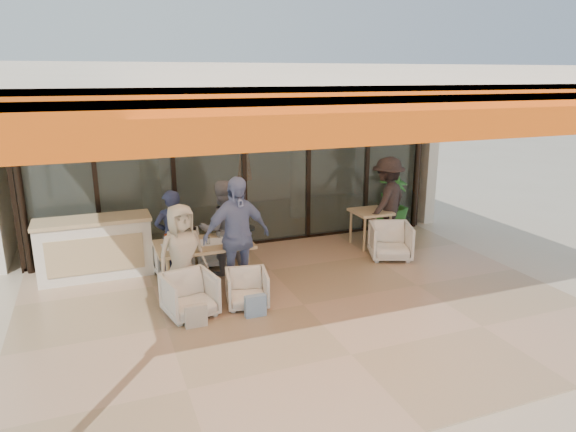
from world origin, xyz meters
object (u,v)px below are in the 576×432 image
at_px(chair_near_left, 190,293).
at_px(standing_woman, 387,202).
at_px(host_counter, 95,248).
at_px(side_chair, 390,240).
at_px(chair_far_right, 216,245).
at_px(chair_near_right, 247,287).
at_px(diner_cream, 182,254).
at_px(diner_periwinkle, 237,237).
at_px(side_table, 371,216).
at_px(potted_palm, 391,202).
at_px(dining_table, 203,246).
at_px(diner_navy, 172,236).
at_px(diner_grey, 222,228).
at_px(chair_far_left, 169,251).

relative_size(chair_near_left, standing_woman, 0.39).
xyz_separation_m(host_counter, side_chair, (5.10, -0.99, -0.16)).
relative_size(chair_far_right, chair_near_right, 1.18).
relative_size(diner_cream, standing_woman, 0.85).
bearing_deg(chair_far_right, diner_periwinkle, 98.27).
distance_m(side_table, side_chair, 0.79).
height_order(chair_far_right, diner_periwinkle, diner_periwinkle).
relative_size(host_counter, chair_near_right, 3.04).
xyz_separation_m(side_chair, potted_palm, (0.92, 1.47, 0.30)).
bearing_deg(dining_table, chair_near_left, -113.29).
distance_m(side_table, standing_woman, 0.45).
bearing_deg(chair_near_left, chair_far_right, 54.64).
xyz_separation_m(chair_near_left, potted_palm, (4.82, 2.47, 0.33)).
xyz_separation_m(chair_far_right, standing_woman, (3.43, -0.15, 0.53)).
bearing_deg(chair_near_left, diner_navy, 78.49).
height_order(diner_periwinkle, side_table, diner_periwinkle).
height_order(chair_near_right, diner_grey, diner_grey).
bearing_deg(host_counter, chair_far_right, -2.52).
bearing_deg(host_counter, chair_far_left, -4.28).
distance_m(host_counter, side_table, 5.11).
height_order(dining_table, chair_far_right, dining_table).
distance_m(dining_table, chair_near_left, 1.10).
bearing_deg(chair_near_right, diner_cream, 159.22).
height_order(chair_near_left, diner_navy, diner_navy).
bearing_deg(diner_periwinkle, chair_far_left, 110.89).
bearing_deg(side_table, chair_far_right, 177.14).
height_order(chair_near_left, diner_cream, diner_cream).
distance_m(diner_navy, potted_palm, 4.94).
distance_m(chair_far_right, diner_cream, 1.68).
bearing_deg(diner_grey, side_chair, 168.64).
xyz_separation_m(host_counter, chair_far_right, (2.04, -0.09, -0.17)).
bearing_deg(diner_grey, side_table, -177.41).
xyz_separation_m(dining_table, chair_far_left, (-0.41, 0.94, -0.34)).
xyz_separation_m(chair_far_left, chair_far_right, (0.84, 0.00, 0.02)).
bearing_deg(diner_navy, potted_palm, -175.07).
bearing_deg(chair_far_right, side_chair, 171.86).
relative_size(diner_periwinkle, potted_palm, 1.38).
relative_size(chair_far_right, potted_palm, 0.53).
bearing_deg(diner_periwinkle, potted_palm, 16.22).
distance_m(chair_far_left, side_chair, 4.01).
bearing_deg(host_counter, dining_table, -32.69).
relative_size(dining_table, chair_near_right, 2.46).
height_order(chair_near_right, diner_navy, diner_navy).
distance_m(chair_near_left, chair_near_right, 0.84).
distance_m(dining_table, chair_near_right, 1.12).
bearing_deg(side_chair, side_table, 111.39).
xyz_separation_m(chair_far_right, diner_grey, (0.00, -0.50, 0.46)).
relative_size(dining_table, diner_grey, 0.92).
bearing_deg(diner_grey, chair_near_right, 86.13).
distance_m(diner_cream, potted_palm, 5.21).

